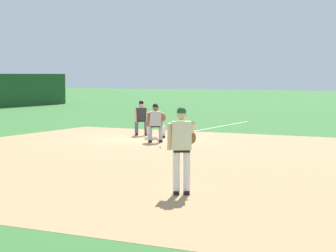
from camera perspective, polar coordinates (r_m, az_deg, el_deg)
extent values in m
plane|color=#336B2D|center=(25.76, -1.48, -1.15)|extent=(160.00, 160.00, 0.00)
cube|color=tan|center=(19.81, -0.55, -2.85)|extent=(18.00, 18.00, 0.01)
cube|color=white|center=(30.59, 3.42, -0.25)|extent=(10.82, 0.10, 0.00)
cube|color=white|center=(25.76, -1.48, -1.05)|extent=(0.38, 0.38, 0.09)
sphere|color=white|center=(22.63, -0.66, -1.84)|extent=(0.07, 0.07, 0.07)
cube|color=black|center=(13.93, 0.72, -5.81)|extent=(0.28, 0.23, 0.09)
cylinder|color=white|center=(13.82, 0.73, -3.98)|extent=(0.15, 0.15, 0.84)
cube|color=black|center=(13.95, 1.62, -5.79)|extent=(0.28, 0.23, 0.09)
cylinder|color=white|center=(13.84, 1.64, -3.97)|extent=(0.15, 0.15, 0.84)
cube|color=black|center=(13.77, 1.19, -2.16)|extent=(0.35, 0.39, 0.06)
cube|color=beige|center=(13.74, 1.19, -0.84)|extent=(0.42, 0.47, 0.60)
sphere|color=#DBB28E|center=(13.72, 1.19, 0.96)|extent=(0.21, 0.21, 0.21)
sphere|color=#194C28|center=(13.72, 1.19, 1.25)|extent=(0.20, 0.20, 0.20)
cube|color=#194C28|center=(13.81, 1.15, 1.17)|extent=(0.18, 0.20, 0.02)
cylinder|color=#DBB28E|center=(13.79, 0.13, -0.92)|extent=(0.21, 0.18, 0.59)
cylinder|color=#DBB28E|center=(14.05, 2.09, -0.34)|extent=(0.49, 0.36, 0.41)
ellipsoid|color=brown|center=(14.15, 2.05, -0.98)|extent=(0.36, 0.33, 0.34)
cube|color=black|center=(26.29, -0.38, -0.94)|extent=(0.28, 0.23, 0.09)
cylinder|color=white|center=(26.30, -0.39, -0.42)|extent=(0.15, 0.15, 0.40)
cube|color=black|center=(26.26, -1.69, -0.95)|extent=(0.28, 0.23, 0.09)
cylinder|color=white|center=(26.28, -1.69, -0.43)|extent=(0.15, 0.15, 0.40)
cube|color=black|center=(26.27, -1.04, 0.05)|extent=(0.35, 0.39, 0.06)
cube|color=beige|center=(26.25, -1.04, 0.66)|extent=(0.41, 0.47, 0.52)
sphere|color=#9E7051|center=(26.21, -1.04, 1.51)|extent=(0.21, 0.21, 0.21)
sphere|color=#194C28|center=(26.20, -1.04, 1.66)|extent=(0.20, 0.20, 0.20)
cube|color=#194C28|center=(26.12, -1.03, 1.60)|extent=(0.18, 0.20, 0.02)
cylinder|color=#9E7051|center=(25.84, -0.45, 0.92)|extent=(0.55, 0.38, 0.24)
cylinder|color=#9E7051|center=(26.15, -1.58, 0.51)|extent=(0.25, 0.20, 0.58)
ellipsoid|color=brown|center=(25.63, -0.42, 0.73)|extent=(0.29, 0.28, 0.35)
cube|color=black|center=(24.56, -1.58, -1.33)|extent=(0.27, 0.24, 0.09)
cylinder|color=#B2B2B7|center=(24.49, -1.56, -0.67)|extent=(0.15, 0.15, 0.50)
cube|color=black|center=(24.61, -0.65, -1.31)|extent=(0.27, 0.24, 0.09)
cylinder|color=#B2B2B7|center=(24.55, -0.64, -0.66)|extent=(0.15, 0.15, 0.50)
cube|color=black|center=(24.50, -1.10, -0.04)|extent=(0.36, 0.39, 0.06)
cube|color=#B2B2B7|center=(24.47, -1.10, 0.64)|extent=(0.43, 0.46, 0.54)
sphere|color=brown|center=(24.47, -1.11, 1.58)|extent=(0.21, 0.21, 0.21)
sphere|color=black|center=(24.47, -1.11, 1.74)|extent=(0.20, 0.20, 0.20)
cube|color=black|center=(24.56, -1.14, 1.69)|extent=(0.19, 0.20, 0.02)
cylinder|color=brown|center=(24.59, -1.73, 0.58)|extent=(0.32, 0.27, 0.56)
cylinder|color=brown|center=(24.66, -0.58, 0.59)|extent=(0.32, 0.27, 0.56)
cube|color=black|center=(27.40, -1.92, -0.72)|extent=(0.28, 0.23, 0.09)
cylinder|color=#515154|center=(27.42, -1.92, -0.12)|extent=(0.15, 0.15, 0.50)
cube|color=black|center=(27.38, -2.75, -0.73)|extent=(0.28, 0.23, 0.09)
cylinder|color=#515154|center=(27.40, -2.76, -0.13)|extent=(0.15, 0.15, 0.50)
cube|color=black|center=(27.39, -2.34, 0.44)|extent=(0.35, 0.39, 0.06)
cube|color=#232326|center=(27.37, -2.34, 1.05)|extent=(0.42, 0.47, 0.54)
sphere|color=tan|center=(27.33, -2.34, 1.88)|extent=(0.21, 0.21, 0.21)
sphere|color=black|center=(27.32, -2.35, 2.03)|extent=(0.20, 0.20, 0.20)
cube|color=black|center=(27.23, -2.33, 1.97)|extent=(0.19, 0.20, 0.02)
cylinder|color=tan|center=(27.24, -1.80, 0.96)|extent=(0.32, 0.25, 0.56)
cylinder|color=tan|center=(27.21, -2.85, 0.95)|extent=(0.32, 0.25, 0.56)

